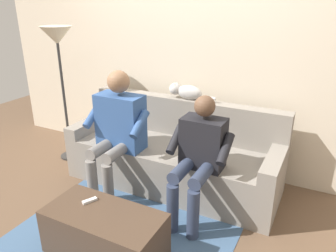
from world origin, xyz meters
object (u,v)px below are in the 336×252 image
(floor_lamp, at_px, (58,45))
(coffee_table, at_px, (105,233))
(person_right_seated, at_px, (117,126))
(person_left_seated, at_px, (199,153))
(cat_on_backrest, at_px, (185,91))
(couch, at_px, (174,157))
(remote_white, at_px, (90,201))

(floor_lamp, bearing_deg, coffee_table, 140.96)
(person_right_seated, height_order, floor_lamp, floor_lamp)
(person_left_seated, distance_m, cat_on_backrest, 0.85)
(couch, height_order, coffee_table, couch)
(couch, relative_size, coffee_table, 2.41)
(coffee_table, height_order, person_left_seated, person_left_seated)
(floor_lamp, bearing_deg, remote_white, 138.82)
(coffee_table, distance_m, person_left_seated, 0.97)
(person_right_seated, bearing_deg, cat_on_backrest, -123.60)
(couch, relative_size, remote_white, 19.02)
(couch, bearing_deg, floor_lamp, 2.34)
(floor_lamp, bearing_deg, couch, -177.66)
(coffee_table, xyz_separation_m, remote_white, (0.18, -0.07, 0.19))
(person_right_seated, bearing_deg, person_left_seated, 177.57)
(couch, bearing_deg, person_right_seated, 40.75)
(person_right_seated, xyz_separation_m, remote_white, (-0.25, 0.74, -0.30))
(remote_white, bearing_deg, couch, 17.81)
(person_left_seated, distance_m, floor_lamp, 1.97)
(person_left_seated, height_order, remote_white, person_left_seated)
(person_right_seated, distance_m, floor_lamp, 1.20)
(remote_white, distance_m, floor_lamp, 1.86)
(cat_on_backrest, height_order, floor_lamp, floor_lamp)
(coffee_table, bearing_deg, floor_lamp, -39.04)
(person_left_seated, height_order, cat_on_backrest, person_left_seated)
(couch, relative_size, floor_lamp, 1.39)
(person_right_seated, bearing_deg, remote_white, 108.55)
(couch, height_order, floor_lamp, floor_lamp)
(floor_lamp, bearing_deg, person_left_seated, 169.13)
(couch, bearing_deg, cat_on_backrest, -88.40)
(cat_on_backrest, bearing_deg, remote_white, 82.94)
(coffee_table, bearing_deg, person_left_seated, -118.89)
(coffee_table, relative_size, cat_on_backrest, 1.75)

